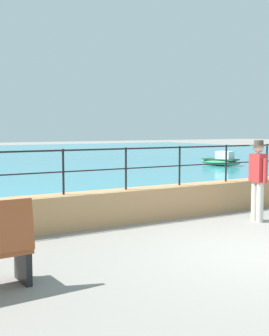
% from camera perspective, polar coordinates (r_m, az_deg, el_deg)
% --- Properties ---
extents(ground_plane, '(120.00, 120.00, 0.00)m').
position_cam_1_polar(ground_plane, '(7.58, 16.14, -10.38)').
color(ground_plane, gray).
extents(promenade_wall, '(20.00, 0.56, 0.70)m').
position_cam_1_polar(promenade_wall, '(9.91, 2.46, -4.49)').
color(promenade_wall, tan).
rests_on(promenade_wall, ground).
extents(railing, '(18.44, 0.04, 0.90)m').
position_cam_1_polar(railing, '(9.79, 2.48, 1.05)').
color(railing, black).
rests_on(railing, promenade_wall).
extents(person_walking, '(0.38, 0.56, 1.75)m').
position_cam_1_polar(person_walking, '(9.87, 15.52, -1.03)').
color(person_walking, beige).
rests_on(person_walking, ground).
extents(boat_1, '(1.54, 2.46, 0.76)m').
position_cam_1_polar(boat_1, '(23.81, 11.06, 0.95)').
color(boat_1, '#338C59').
rests_on(boat_1, lake_water).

